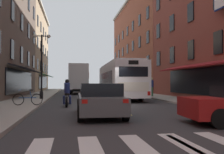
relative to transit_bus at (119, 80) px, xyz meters
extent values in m
cube|color=#333335|center=(-1.82, -6.90, -1.73)|extent=(34.80, 80.00, 0.10)
cube|color=#DBCC4C|center=(-1.82, -16.90, -1.68)|extent=(0.14, 2.40, 0.01)
cube|color=#DBCC4C|center=(-1.82, -10.40, -1.68)|extent=(0.14, 2.40, 0.01)
cube|color=#DBCC4C|center=(-1.82, -3.90, -1.68)|extent=(0.14, 2.40, 0.01)
cube|color=#DBCC4C|center=(-1.82, 2.60, -1.68)|extent=(0.14, 2.40, 0.01)
cube|color=#DBCC4C|center=(-1.82, 9.10, -1.68)|extent=(0.14, 2.40, 0.01)
cube|color=#DBCC4C|center=(-1.82, 15.60, -1.68)|extent=(0.14, 2.40, 0.01)
cube|color=#DBCC4C|center=(-1.82, 22.10, -1.68)|extent=(0.14, 2.40, 0.01)
cube|color=#DBCC4C|center=(-1.82, 28.60, -1.68)|extent=(0.14, 2.40, 0.01)
cube|color=silver|center=(-5.12, -16.90, -1.68)|extent=(0.50, 2.80, 0.01)
cube|color=silver|center=(-4.02, -16.90, -1.68)|extent=(0.50, 2.80, 0.01)
cube|color=silver|center=(-2.92, -16.90, -1.68)|extent=(0.50, 2.80, 0.01)
cube|color=silver|center=(-1.82, -16.90, -1.68)|extent=(0.50, 2.80, 0.01)
cube|color=#A39E93|center=(-7.72, -6.90, -1.61)|extent=(3.00, 80.00, 0.14)
cube|color=#A39E93|center=(4.08, -6.90, -1.61)|extent=(3.00, 80.00, 0.14)
cube|color=black|center=(-9.18, 3.10, -0.13)|extent=(0.10, 12.00, 2.10)
cube|color=black|center=(-8.47, 3.10, 1.07)|extent=(1.38, 11.20, 0.44)
cube|color=black|center=(-9.18, -0.90, 2.52)|extent=(0.10, 1.00, 1.60)
cube|color=black|center=(-9.18, 3.10, 2.52)|extent=(0.10, 1.00, 1.60)
cube|color=black|center=(-9.18, 7.10, 2.52)|extent=(0.10, 1.00, 1.60)
cube|color=black|center=(-9.18, 11.10, 2.52)|extent=(0.10, 1.00, 1.60)
cube|color=black|center=(-9.18, -0.90, 5.72)|extent=(0.10, 1.00, 1.60)
cube|color=black|center=(-9.18, 3.10, 5.72)|extent=(0.10, 1.00, 1.60)
cube|color=black|center=(-9.18, 7.10, 5.72)|extent=(0.10, 1.00, 1.60)
cube|color=black|center=(-9.18, 11.10, 5.72)|extent=(0.10, 1.00, 1.60)
cube|color=black|center=(-9.18, 7.10, 8.92)|extent=(0.10, 1.00, 1.60)
cube|color=black|center=(-9.18, 11.10, 8.92)|extent=(0.10, 1.00, 1.60)
cube|color=#9E8466|center=(-13.22, 23.10, 5.51)|extent=(8.00, 19.90, 14.40)
cube|color=#B2AD9E|center=(-9.12, 23.10, 12.36)|extent=(0.44, 19.40, 0.40)
cube|color=black|center=(-9.18, 23.10, -0.13)|extent=(0.10, 12.00, 2.10)
cube|color=#1E6638|center=(-8.47, 23.10, 1.07)|extent=(1.38, 11.20, 0.44)
cube|color=black|center=(-9.18, 15.10, 2.52)|extent=(0.10, 1.00, 1.60)
cube|color=black|center=(-9.18, 19.10, 2.52)|extent=(0.10, 1.00, 1.60)
cube|color=black|center=(-9.18, 23.10, 2.52)|extent=(0.10, 1.00, 1.60)
cube|color=black|center=(-9.18, 27.10, 2.52)|extent=(0.10, 1.00, 1.60)
cube|color=black|center=(-9.18, 31.10, 2.52)|extent=(0.10, 1.00, 1.60)
cube|color=black|center=(-9.18, 15.10, 5.72)|extent=(0.10, 1.00, 1.60)
cube|color=black|center=(-9.18, 19.10, 5.72)|extent=(0.10, 1.00, 1.60)
cube|color=black|center=(-9.18, 23.10, 5.72)|extent=(0.10, 1.00, 1.60)
cube|color=black|center=(-9.18, 27.10, 5.72)|extent=(0.10, 1.00, 1.60)
cube|color=black|center=(-9.18, 31.10, 5.72)|extent=(0.10, 1.00, 1.60)
cube|color=black|center=(-9.18, 15.10, 8.92)|extent=(0.10, 1.00, 1.60)
cube|color=black|center=(-9.18, 19.10, 8.92)|extent=(0.10, 1.00, 1.60)
cube|color=black|center=(-9.18, 23.10, 8.92)|extent=(0.10, 1.00, 1.60)
cube|color=black|center=(-9.18, 27.10, 8.92)|extent=(0.10, 1.00, 1.60)
cube|color=black|center=(-9.18, 31.10, 8.92)|extent=(0.10, 1.00, 1.60)
cube|color=black|center=(5.54, -6.90, -0.13)|extent=(0.10, 16.00, 2.10)
cube|color=maroon|center=(4.83, -6.90, 1.07)|extent=(1.38, 14.93, 0.44)
cube|color=black|center=(5.54, -6.90, 2.52)|extent=(0.10, 1.00, 1.60)
cube|color=black|center=(5.54, -3.09, 2.52)|extent=(0.10, 1.00, 1.60)
cube|color=black|center=(5.54, 0.72, 2.52)|extent=(0.10, 1.00, 1.60)
cube|color=black|center=(5.54, 4.53, 2.52)|extent=(0.10, 1.00, 1.60)
cube|color=black|center=(5.54, -3.09, 5.72)|extent=(0.10, 1.00, 1.60)
cube|color=black|center=(5.54, 0.72, 5.72)|extent=(0.10, 1.00, 1.60)
cube|color=black|center=(5.54, 4.53, 5.72)|extent=(0.10, 1.00, 1.60)
cube|color=black|center=(5.54, 4.53, 8.92)|extent=(0.10, 1.00, 1.60)
cube|color=brown|center=(9.58, 19.76, 6.43)|extent=(8.00, 26.57, 16.22)
cube|color=#B2AD9E|center=(5.48, 19.76, 14.18)|extent=(0.44, 26.07, 0.40)
cube|color=black|center=(5.54, 19.76, -0.13)|extent=(0.10, 16.00, 2.10)
cube|color=black|center=(4.83, 19.76, 1.07)|extent=(1.38, 14.93, 0.44)
cube|color=black|center=(5.54, 8.34, 2.52)|extent=(0.10, 1.00, 1.60)
cube|color=black|center=(5.54, 12.15, 2.52)|extent=(0.10, 1.00, 1.60)
cube|color=black|center=(5.54, 15.95, 2.52)|extent=(0.10, 1.00, 1.60)
cube|color=black|center=(5.54, 19.76, 2.52)|extent=(0.10, 1.00, 1.60)
cube|color=black|center=(5.54, 23.57, 2.52)|extent=(0.10, 1.00, 1.60)
cube|color=black|center=(5.54, 27.38, 2.52)|extent=(0.10, 1.00, 1.60)
cube|color=black|center=(5.54, 31.19, 2.52)|extent=(0.10, 1.00, 1.60)
cube|color=black|center=(5.54, 8.34, 5.72)|extent=(0.10, 1.00, 1.60)
cube|color=black|center=(5.54, 12.15, 5.72)|extent=(0.10, 1.00, 1.60)
cube|color=black|center=(5.54, 15.95, 5.72)|extent=(0.10, 1.00, 1.60)
cube|color=black|center=(5.54, 19.76, 5.72)|extent=(0.10, 1.00, 1.60)
cube|color=black|center=(5.54, 23.57, 5.72)|extent=(0.10, 1.00, 1.60)
cube|color=black|center=(5.54, 27.38, 5.72)|extent=(0.10, 1.00, 1.60)
cube|color=black|center=(5.54, 31.19, 5.72)|extent=(0.10, 1.00, 1.60)
cube|color=black|center=(5.54, 8.34, 8.92)|extent=(0.10, 1.00, 1.60)
cube|color=black|center=(5.54, 12.15, 8.92)|extent=(0.10, 1.00, 1.60)
cube|color=black|center=(5.54, 15.95, 8.92)|extent=(0.10, 1.00, 1.60)
cube|color=black|center=(5.54, 19.76, 8.92)|extent=(0.10, 1.00, 1.60)
cube|color=black|center=(5.54, 23.57, 8.92)|extent=(0.10, 1.00, 1.60)
cube|color=black|center=(5.54, 27.38, 8.92)|extent=(0.10, 1.00, 1.60)
cube|color=black|center=(5.54, 31.19, 8.92)|extent=(0.10, 1.00, 1.60)
cube|color=white|center=(0.00, -0.06, 0.02)|extent=(2.85, 11.51, 2.72)
cube|color=silver|center=(0.00, -0.06, 1.44)|extent=(2.62, 10.31, 0.16)
cube|color=black|center=(0.01, 0.24, 0.22)|extent=(2.83, 9.12, 0.96)
cube|color=#19723F|center=(0.00, -0.06, -1.08)|extent=(2.87, 11.12, 0.36)
cube|color=black|center=(0.15, 5.63, 0.22)|extent=(2.25, 0.18, 1.10)
cube|color=black|center=(-0.15, -5.74, 0.52)|extent=(2.05, 0.17, 0.70)
cube|color=silver|center=(-0.15, -5.75, -0.52)|extent=(2.15, 0.16, 0.64)
cube|color=black|center=(-0.15, -5.75, 1.16)|extent=(0.70, 0.12, 0.28)
cube|color=red|center=(-1.25, -5.73, -0.98)|extent=(0.20, 0.09, 0.28)
cube|color=red|center=(0.94, -5.79, -0.98)|extent=(0.20, 0.09, 0.28)
cylinder|color=black|center=(-1.08, 3.70, -1.18)|extent=(0.33, 1.01, 1.00)
cylinder|color=black|center=(1.27, 3.64, -1.18)|extent=(0.33, 1.01, 1.00)
cylinder|color=black|center=(-1.26, -3.25, -1.18)|extent=(0.33, 1.01, 1.00)
cylinder|color=black|center=(1.09, -3.31, -1.18)|extent=(0.33, 1.01, 1.00)
cube|color=black|center=(-3.13, 13.23, -0.13)|extent=(2.41, 2.36, 2.40)
cube|color=black|center=(-3.07, 14.31, 0.72)|extent=(2.00, 0.20, 0.80)
cube|color=silver|center=(-3.32, 9.59, 0.55)|extent=(2.66, 5.18, 3.07)
cube|color=maroon|center=(-2.10, 9.52, 0.71)|extent=(0.22, 3.04, 0.90)
cube|color=black|center=(-3.26, 10.71, -1.13)|extent=(2.26, 6.99, 0.24)
cylinder|color=black|center=(-4.24, 13.09, -1.23)|extent=(0.33, 0.91, 0.90)
cylinder|color=black|center=(-2.04, 12.98, -1.23)|extent=(0.33, 0.91, 0.90)
cylinder|color=black|center=(-4.46, 8.89, -1.23)|extent=(0.33, 0.91, 0.90)
cylinder|color=black|center=(-2.26, 8.77, -1.23)|extent=(0.33, 0.91, 0.90)
cube|color=#515154|center=(-3.21, -11.51, -1.11)|extent=(1.90, 4.54, 0.66)
cube|color=black|center=(-3.21, -11.69, -0.54)|extent=(1.69, 2.47, 0.54)
cube|color=red|center=(-3.98, -13.71, -0.88)|extent=(0.20, 0.07, 0.14)
cube|color=red|center=(-2.56, -13.75, -0.88)|extent=(0.20, 0.07, 0.14)
cylinder|color=black|center=(-4.01, -9.94, -1.36)|extent=(0.24, 0.65, 0.64)
cylinder|color=black|center=(-2.33, -9.99, -1.36)|extent=(0.24, 0.65, 0.64)
cylinder|color=black|center=(-4.09, -13.03, -1.36)|extent=(0.24, 0.65, 0.64)
cylinder|color=black|center=(-2.41, -13.08, -1.36)|extent=(0.24, 0.65, 0.64)
cylinder|color=black|center=(0.11, -15.16, -1.36)|extent=(0.66, 0.27, 0.64)
cylinder|color=black|center=(0.24, -13.41, -1.36)|extent=(0.66, 0.27, 0.64)
cube|color=silver|center=(-3.13, 20.48, -1.08)|extent=(1.90, 4.52, 0.73)
cube|color=black|center=(-3.13, 20.30, -0.47)|extent=(1.69, 2.46, 0.55)
cube|color=red|center=(-3.90, 18.28, -0.81)|extent=(0.20, 0.07, 0.14)
cube|color=red|center=(-2.47, 18.24, -0.81)|extent=(0.20, 0.07, 0.14)
cylinder|color=black|center=(-3.93, 22.04, -1.36)|extent=(0.24, 0.65, 0.64)
cylinder|color=black|center=(-2.24, 21.99, -1.36)|extent=(0.24, 0.65, 0.64)
cylinder|color=black|center=(-4.01, 18.96, -1.36)|extent=(0.24, 0.65, 0.64)
cylinder|color=black|center=(-2.32, 18.92, -1.36)|extent=(0.24, 0.65, 0.64)
cylinder|color=black|center=(-4.61, -6.12, -1.37)|extent=(0.12, 0.62, 0.62)
cylinder|color=black|center=(-4.66, -7.57, -1.37)|extent=(0.14, 0.62, 0.62)
cylinder|color=#B2B2B7|center=(-4.62, -6.24, -1.07)|extent=(0.08, 0.33, 0.68)
ellipsoid|color=navy|center=(-4.63, -6.67, -0.87)|extent=(0.34, 0.57, 0.28)
cube|color=black|center=(-4.64, -7.07, -0.94)|extent=(0.28, 0.57, 0.12)
cube|color=#B2B2B7|center=(-4.64, -6.85, -1.28)|extent=(0.25, 0.41, 0.30)
cylinder|color=#B2B2B7|center=(-4.62, -6.34, -0.66)|extent=(0.62, 0.06, 0.04)
cylinder|color=navy|center=(-4.64, -7.00, -0.55)|extent=(0.35, 0.47, 0.66)
sphere|color=black|center=(-4.64, -6.89, -0.15)|extent=(0.26, 0.26, 0.26)
cylinder|color=navy|center=(-4.82, -6.96, -1.28)|extent=(0.15, 0.36, 0.56)
cylinder|color=navy|center=(-4.46, -6.97, -1.28)|extent=(0.15, 0.36, 0.56)
torus|color=black|center=(-7.42, -7.21, -1.21)|extent=(0.67, 0.10, 0.66)
torus|color=black|center=(-6.37, -7.31, -1.21)|extent=(0.67, 0.10, 0.66)
cylinder|color=#194CA5|center=(-6.89, -7.26, -1.11)|extent=(1.00, 0.13, 0.04)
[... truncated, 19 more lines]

